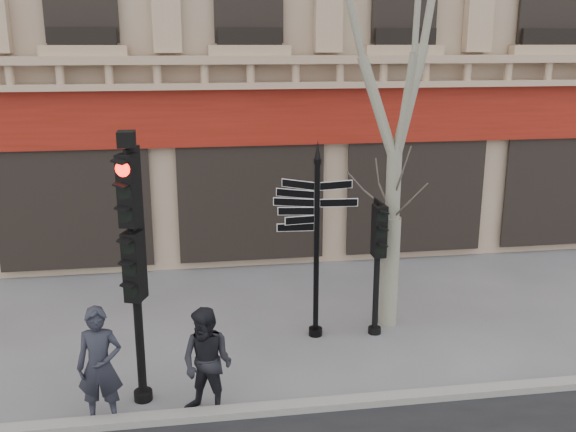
% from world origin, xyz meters
% --- Properties ---
extents(ground, '(80.00, 80.00, 0.00)m').
position_xyz_m(ground, '(0.00, 0.00, 0.00)').
color(ground, '#55555A').
rests_on(ground, ground).
extents(kerb, '(80.00, 0.25, 0.12)m').
position_xyz_m(kerb, '(0.00, -1.40, 0.06)').
color(kerb, gray).
rests_on(kerb, ground).
extents(fingerpost, '(1.83, 1.83, 3.61)m').
position_xyz_m(fingerpost, '(0.78, 1.02, 2.43)').
color(fingerpost, black).
rests_on(fingerpost, ground).
extents(traffic_signal_main, '(0.53, 0.46, 4.07)m').
position_xyz_m(traffic_signal_main, '(-2.22, -0.75, 2.57)').
color(traffic_signal_main, black).
rests_on(traffic_signal_main, ground).
extents(traffic_signal_secondary, '(0.41, 0.30, 2.46)m').
position_xyz_m(traffic_signal_secondary, '(1.88, 0.93, 1.72)').
color(traffic_signal_secondary, black).
rests_on(traffic_signal_secondary, ground).
extents(plane_tree, '(3.07, 3.07, 8.15)m').
position_xyz_m(plane_tree, '(2.24, 1.31, 5.72)').
color(plane_tree, gray).
rests_on(plane_tree, ground).
extents(pedestrian_a, '(0.66, 0.46, 1.74)m').
position_xyz_m(pedestrian_a, '(-2.74, -1.26, 0.87)').
color(pedestrian_a, '#21222C').
rests_on(pedestrian_a, ground).
extents(pedestrian_b, '(1.00, 0.94, 1.64)m').
position_xyz_m(pedestrian_b, '(-1.26, -1.30, 0.82)').
color(pedestrian_b, black).
rests_on(pedestrian_b, ground).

